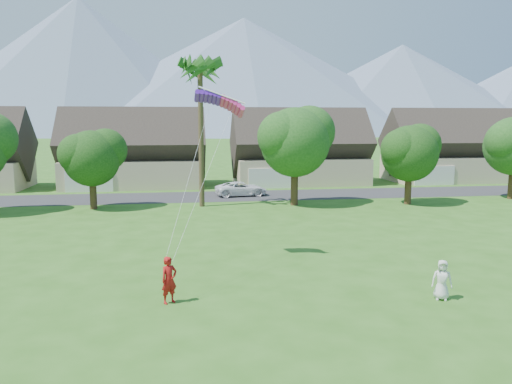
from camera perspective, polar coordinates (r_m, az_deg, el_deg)
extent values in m
plane|color=#2D6019|center=(16.18, 5.40, -18.58)|extent=(500.00, 500.00, 0.00)
cube|color=#2D2D30|center=(48.71, -4.08, -0.49)|extent=(90.00, 7.00, 0.01)
imported|color=#AC1413|center=(20.55, -9.90, -9.88)|extent=(0.83, 0.76, 1.91)
imported|color=silver|center=(22.03, 20.48, -9.39)|extent=(0.95, 0.79, 1.66)
imported|color=white|center=(48.80, -1.70, 0.37)|extent=(5.28, 2.93, 1.40)
cone|color=slate|center=(280.21, -19.38, 13.33)|extent=(190.00, 190.00, 70.00)
cone|color=slate|center=(277.10, -1.35, 13.01)|extent=(240.00, 240.00, 62.00)
cone|color=slate|center=(301.10, 16.25, 11.15)|extent=(200.00, 200.00, 50.00)
cube|color=beige|center=(57.59, -13.74, 2.13)|extent=(15.00, 8.00, 3.00)
cube|color=#382D28|center=(57.35, -13.85, 5.39)|extent=(15.75, 8.15, 8.15)
cube|color=silver|center=(54.21, -18.55, 1.15)|extent=(4.80, 0.12, 2.20)
cube|color=beige|center=(58.89, 5.01, 2.45)|extent=(15.00, 8.00, 3.00)
cube|color=#382D28|center=(58.66, 5.05, 5.65)|extent=(15.75, 8.15, 8.15)
cube|color=silver|center=(54.14, 1.66, 1.56)|extent=(4.80, 0.12, 2.20)
cube|color=beige|center=(65.90, 21.32, 2.53)|extent=(15.00, 8.00, 3.00)
cube|color=#382D28|center=(65.69, 21.47, 5.38)|extent=(15.75, 8.15, 8.15)
cube|color=silver|center=(60.38, 19.72, 1.77)|extent=(4.80, 0.12, 2.20)
cylinder|color=#47301C|center=(43.63, -18.10, -0.44)|extent=(0.56, 0.56, 2.18)
sphere|color=#214916|center=(43.30, -18.28, 3.66)|extent=(4.62, 4.62, 4.62)
cylinder|color=#47301C|center=(43.49, 4.41, 0.34)|extent=(0.62, 0.62, 2.82)
sphere|color=#214916|center=(43.13, 4.46, 5.68)|extent=(5.98, 5.98, 5.98)
cylinder|color=#47301C|center=(45.84, 16.97, 0.09)|extent=(0.58, 0.58, 2.30)
sphere|color=#214916|center=(45.52, 17.14, 4.22)|extent=(4.90, 4.90, 4.90)
cylinder|color=#47301C|center=(52.68, 27.16, 0.69)|extent=(0.60, 0.60, 2.56)
cylinder|color=#4C3D26|center=(42.58, -6.31, 6.36)|extent=(0.44, 0.44, 12.00)
sphere|color=#286021|center=(42.86, -6.44, 14.80)|extent=(3.00, 3.00, 3.00)
cube|color=#5217B0|center=(25.74, -5.51, 10.40)|extent=(1.39, 1.15, 0.50)
cube|color=#D22779|center=(25.84, -2.62, 10.42)|extent=(1.39, 1.15, 0.50)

